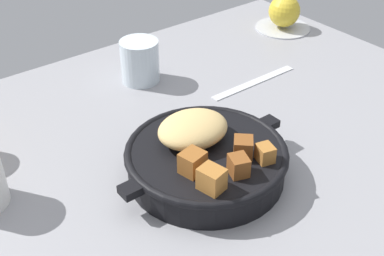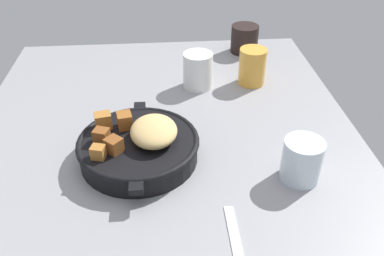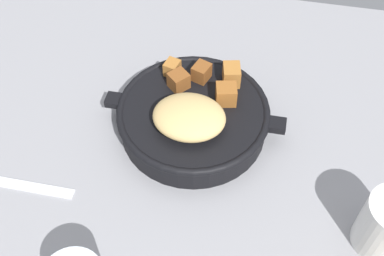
% 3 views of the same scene
% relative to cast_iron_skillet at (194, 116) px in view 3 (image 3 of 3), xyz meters
% --- Properties ---
extents(ground_plane, '(1.11, 0.81, 0.02)m').
position_rel_cast_iron_skillet_xyz_m(ground_plane, '(0.00, 0.05, -0.04)').
color(ground_plane, gray).
extents(cast_iron_skillet, '(0.27, 0.23, 0.08)m').
position_rel_cast_iron_skillet_xyz_m(cast_iron_skillet, '(0.00, 0.00, 0.00)').
color(cast_iron_skillet, black).
rests_on(cast_iron_skillet, ground_plane).
extents(butter_knife, '(0.20, 0.02, 0.00)m').
position_rel_cast_iron_skillet_xyz_m(butter_knife, '(0.24, 0.15, -0.03)').
color(butter_knife, silver).
rests_on(butter_knife, ground_plane).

